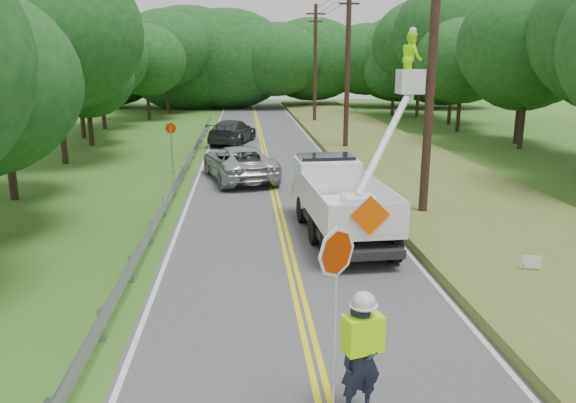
{
  "coord_description": "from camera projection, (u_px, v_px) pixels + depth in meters",
  "views": [
    {
      "loc": [
        -1.22,
        -9.16,
        5.43
      ],
      "look_at": [
        0.0,
        6.0,
        1.5
      ],
      "focal_mm": 34.21,
      "sensor_mm": 36.0,
      "label": 1
    }
  ],
  "objects": [
    {
      "name": "tall_grass_verge",
      "position": [
        433.0,
        183.0,
        24.31
      ],
      "size": [
        7.0,
        96.0,
        0.3
      ],
      "primitive_type": "cube",
      "color": "brown",
      "rests_on": "ground"
    },
    {
      "name": "yard_sign",
      "position": [
        531.0,
        263.0,
        13.77
      ],
      "size": [
        0.46,
        0.14,
        0.68
      ],
      "color": "white",
      "rests_on": "ground"
    },
    {
      "name": "treeline_left",
      "position": [
        99.0,
        55.0,
        35.48
      ],
      "size": [
        11.67,
        55.84,
        10.9
      ],
      "color": "#332319",
      "rests_on": "ground"
    },
    {
      "name": "treeline_right",
      "position": [
        511.0,
        45.0,
        35.26
      ],
      "size": [
        11.51,
        50.83,
        12.11
      ],
      "color": "#332319",
      "rests_on": "ground"
    },
    {
      "name": "guardrail",
      "position": [
        181.0,
        174.0,
        24.22
      ],
      "size": [
        0.18,
        48.0,
        0.77
      ],
      "color": "#919499",
      "rests_on": "ground"
    },
    {
      "name": "bucket_truck",
      "position": [
        342.0,
        185.0,
        17.87
      ],
      "size": [
        4.17,
        6.48,
        6.32
      ],
      "color": "black",
      "rests_on": "road"
    },
    {
      "name": "utility_poles",
      "position": [
        375.0,
        64.0,
        25.78
      ],
      "size": [
        1.6,
        43.3,
        10.0
      ],
      "color": "black",
      "rests_on": "ground"
    },
    {
      "name": "ground",
      "position": [
        314.0,
        358.0,
        10.29
      ],
      "size": [
        140.0,
        140.0,
        0.0
      ],
      "primitive_type": "plane",
      "color": "#2D631C",
      "rests_on": "ground"
    },
    {
      "name": "road",
      "position": [
        273.0,
        189.0,
        23.8
      ],
      "size": [
        7.2,
        96.0,
        0.03
      ],
      "color": "#4A4B4D",
      "rests_on": "ground"
    },
    {
      "name": "stop_sign_permanent",
      "position": [
        171.0,
        140.0,
        26.43
      ],
      "size": [
        0.53,
        0.15,
        2.53
      ],
      "color": "#919499",
      "rests_on": "ground"
    },
    {
      "name": "suv_silver",
      "position": [
        239.0,
        163.0,
        25.44
      ],
      "size": [
        3.9,
        6.2,
        1.6
      ],
      "primitive_type": "imported",
      "rotation": [
        0.0,
        0.0,
        3.37
      ],
      "color": "#B7B9BE",
      "rests_on": "road"
    },
    {
      "name": "suv_darkgrey",
      "position": [
        232.0,
        132.0,
        36.56
      ],
      "size": [
        3.56,
        5.79,
        1.57
      ],
      "primitive_type": "imported",
      "rotation": [
        0.0,
        0.0,
        2.87
      ],
      "color": "#323438",
      "rests_on": "road"
    },
    {
      "name": "treeline_horizon",
      "position": [
        255.0,
        59.0,
        63.23
      ],
      "size": [
        55.73,
        14.44,
        11.9
      ],
      "color": "#104515",
      "rests_on": "ground"
    },
    {
      "name": "flagger",
      "position": [
        361.0,
        350.0,
        8.38
      ],
      "size": [
        1.15,
        0.67,
        3.12
      ],
      "color": "#191E33",
      "rests_on": "road"
    }
  ]
}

